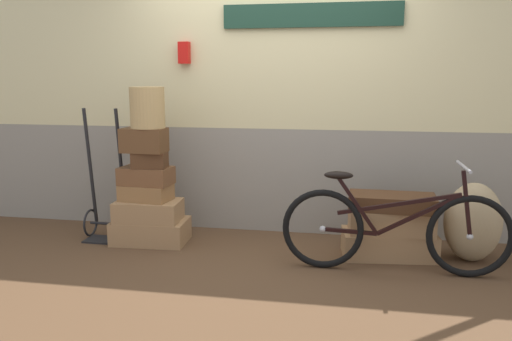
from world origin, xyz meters
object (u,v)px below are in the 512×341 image
Objects in this scene: suitcase_3 at (146,176)px; luggage_trolley at (107,207)px; suitcase_4 at (150,160)px; suitcase_0 at (151,231)px; suitcase_5 at (144,140)px; wicker_basket at (147,108)px; suitcase_1 at (149,211)px; bicycle at (394,230)px; suitcase_6 at (389,244)px; burlap_sack at (473,222)px; suitcase_2 at (146,193)px; suitcase_8 at (392,202)px; suitcase_7 at (391,221)px.

luggage_trolley is (-0.41, 0.04, -0.31)m from suitcase_3.
suitcase_0 is at bearing 136.12° from suitcase_4.
wicker_basket is (0.03, 0.02, 0.28)m from suitcase_5.
bicycle reaches higher than suitcase_1.
suitcase_6 is 1.17× the size of burlap_sack.
bicycle is at bearing -5.44° from suitcase_3.
luggage_trolley is (-2.53, 0.05, 0.19)m from suitcase_6.
burlap_sack is (3.18, -0.02, 0.03)m from luggage_trolley.
suitcase_6 reaches higher than suitcase_0.
suitcase_5 is 0.31× the size of luggage_trolley.
luggage_trolley is (-0.44, 0.07, -0.00)m from suitcase_1.
suitcase_1 is at bearing -49.42° from suitcase_3.
suitcase_0 is 1.11m from wicker_basket.
suitcase_4 is 0.46m from wicker_basket.
suitcase_4 is at bearing 174.13° from suitcase_6.
suitcase_2 is 1.22× the size of wicker_basket.
suitcase_8 is 1.94× the size of wicker_basket.
bicycle is at bearing -12.60° from suitcase_0.
suitcase_1 is at bearing -9.22° from luggage_trolley.
suitcase_1 is at bearing 170.89° from bicycle.
bicycle reaches higher than suitcase_4.
wicker_basket reaches higher than suitcase_8.
suitcase_2 is 0.63× the size of suitcase_8.
suitcase_5 is 0.54× the size of suitcase_8.
suitcase_7 is 1.04× the size of burlap_sack.
suitcase_1 is at bearing -105.32° from suitcase_0.
suitcase_0 is 2.11m from suitcase_7.
luggage_trolley is at bearing 165.69° from suitcase_4.
suitcase_5 is at bearing 161.47° from suitcase_1.
wicker_basket reaches higher than burlap_sack.
suitcase_0 is at bearing -179.47° from burlap_sack.
suitcase_1 is at bearing -14.34° from suitcase_5.
luggage_trolley reaches higher than suitcase_8.
suitcase_0 is at bearing -168.02° from wicker_basket.
suitcase_5 is (-0.02, -0.02, 0.83)m from suitcase_0.
suitcase_4 is 0.66m from luggage_trolley.
suitcase_7 is (2.13, -0.02, -0.30)m from suitcase_3.
luggage_trolley reaches higher than suitcase_4.
suitcase_3 is 0.61m from wicker_basket.
suitcase_3 is at bearing -179.13° from suitcase_8.
luggage_trolley is at bearing 174.51° from suitcase_7.
suitcase_3 is 2.79m from burlap_sack.
bicycle is (2.10, -0.34, 0.04)m from suitcase_1.
suitcase_6 is (2.09, 0.02, -0.19)m from suitcase_1.
suitcase_0 is 2.09m from suitcase_6.
suitcase_1 reaches higher than suitcase_0.
suitcase_5 reaches higher than suitcase_2.
burlap_sack is 0.75m from bicycle.
suitcase_5 is (0.01, -0.01, 0.47)m from suitcase_2.
suitcase_3 is 0.66× the size of suitcase_8.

